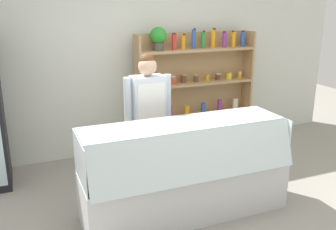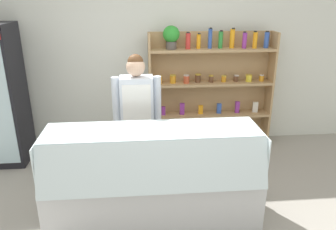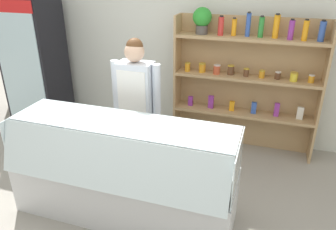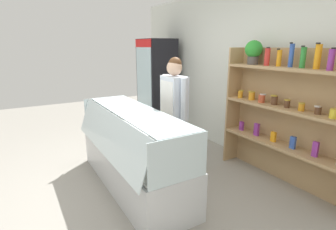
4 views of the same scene
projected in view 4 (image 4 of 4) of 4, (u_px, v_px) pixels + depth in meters
name	position (u px, v px, depth m)	size (l,w,h in m)	color
ground_plane	(130.00, 193.00, 3.28)	(12.00, 12.00, 0.00)	gray
back_wall	(257.00, 75.00, 3.98)	(6.80, 0.10, 2.70)	silver
drinks_fridge	(157.00, 85.00, 5.71)	(0.76, 0.62, 1.92)	black
shelving_unit	(286.00, 107.00, 3.31)	(1.84, 0.29, 1.86)	tan
deli_display_case	(133.00, 163.00, 3.39)	(2.17, 0.74, 1.01)	silver
shop_clerk	(174.00, 106.00, 3.70)	(0.57, 0.25, 1.64)	#4C4233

